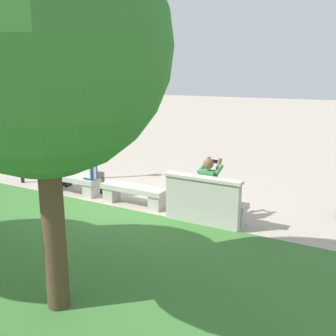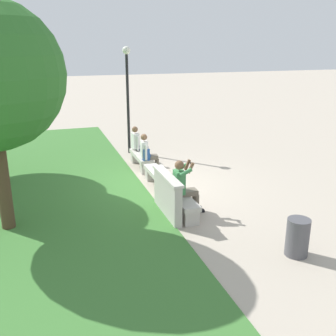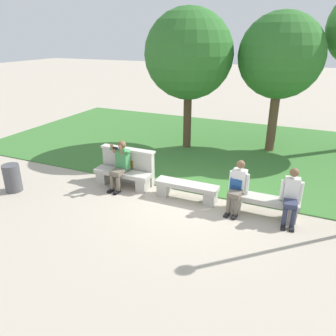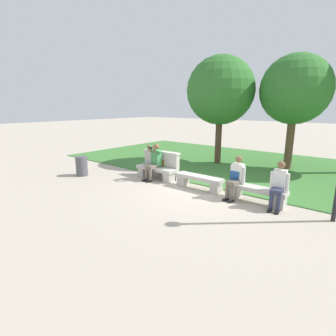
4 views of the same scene
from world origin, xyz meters
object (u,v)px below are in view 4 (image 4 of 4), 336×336
(tree_left_background, at_px, (221,91))
(trash_bin, at_px, (82,166))
(person_distant, at_px, (236,176))
(backpack, at_px, (236,177))
(bench_mid, at_px, (256,193))
(tree_behind_wall, at_px, (295,90))
(bench_near, at_px, (199,180))
(bench_main, at_px, (155,171))
(person_photographer, at_px, (154,160))
(person_companion, at_px, (279,184))

(tree_left_background, height_order, trash_bin, tree_left_background)
(person_distant, xyz_separation_m, backpack, (-0.05, 0.07, -0.05))
(bench_mid, distance_m, tree_left_background, 5.98)
(bench_mid, xyz_separation_m, person_distant, (-0.61, -0.07, 0.38))
(tree_left_background, distance_m, trash_bin, 6.78)
(person_distant, height_order, trash_bin, person_distant)
(person_distant, height_order, tree_behind_wall, tree_behind_wall)
(bench_near, height_order, tree_left_background, tree_left_background)
(person_distant, xyz_separation_m, tree_behind_wall, (0.11, 4.81, 2.60))
(trash_bin, bearing_deg, backpack, 14.30)
(backpack, height_order, trash_bin, backpack)
(bench_main, bearing_deg, person_distant, -1.18)
(bench_mid, height_order, person_photographer, person_photographer)
(bench_main, bearing_deg, person_companion, -0.86)
(person_companion, bearing_deg, person_photographer, -179.85)
(person_companion, height_order, tree_left_background, tree_left_background)
(backpack, height_order, tree_behind_wall, tree_behind_wall)
(person_companion, relative_size, backpack, 2.94)
(bench_main, height_order, trash_bin, trash_bin)
(bench_main, distance_m, bench_near, 1.91)
(bench_mid, relative_size, trash_bin, 2.18)
(person_companion, bearing_deg, tree_behind_wall, 102.68)
(person_distant, xyz_separation_m, trash_bin, (-5.75, -1.38, -0.30))
(bench_mid, xyz_separation_m, backpack, (-0.65, 0.00, 0.34))
(bench_near, bearing_deg, bench_mid, 0.00)
(bench_main, relative_size, bench_near, 1.00)
(bench_main, bearing_deg, tree_left_background, 83.83)
(person_companion, height_order, backpack, person_companion)
(person_photographer, relative_size, backpack, 3.08)
(person_distant, relative_size, backpack, 2.94)
(person_photographer, height_order, trash_bin, person_photographer)
(person_distant, bearing_deg, bench_near, 177.09)
(bench_near, height_order, trash_bin, trash_bin)
(bench_main, bearing_deg, trash_bin, -150.32)
(person_distant, bearing_deg, backpack, 123.06)
(bench_near, distance_m, trash_bin, 4.68)
(person_companion, relative_size, trash_bin, 1.68)
(bench_main, height_order, tree_left_background, tree_left_background)
(backpack, xyz_separation_m, tree_left_background, (-2.74, 3.90, 2.67))
(person_companion, bearing_deg, backpack, 176.78)
(backpack, height_order, tree_left_background, tree_left_background)
(tree_behind_wall, bearing_deg, person_companion, -77.32)
(person_photographer, relative_size, trash_bin, 1.76)
(person_photographer, bearing_deg, bench_main, 98.83)
(bench_near, height_order, person_distant, person_distant)
(bench_main, height_order, bench_mid, same)
(person_photographer, bearing_deg, tree_left_background, 84.12)
(tree_behind_wall, bearing_deg, bench_mid, -84.02)
(bench_main, bearing_deg, person_photographer, -81.17)
(bench_main, height_order, bench_near, same)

